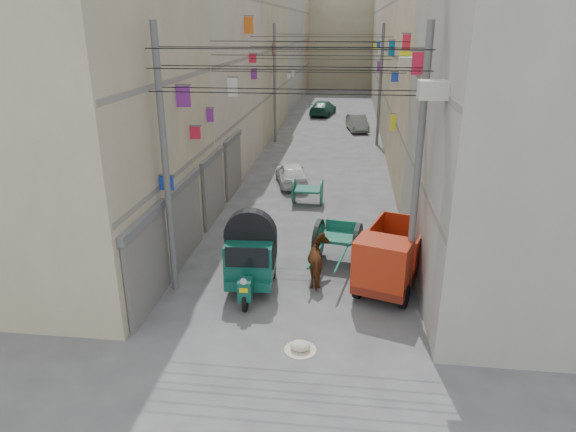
% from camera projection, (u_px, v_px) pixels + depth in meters
% --- Properties ---
extents(building_row_left, '(8.00, 62.00, 14.00)m').
position_uv_depth(building_row_left, '(231.00, 44.00, 40.75)').
color(building_row_left, tan).
rests_on(building_row_left, ground).
extents(building_row_right, '(8.00, 62.00, 14.00)m').
position_uv_depth(building_row_right, '(437.00, 45.00, 38.94)').
color(building_row_right, gray).
rests_on(building_row_right, ground).
extents(end_cap_building, '(22.00, 10.00, 13.00)m').
position_uv_depth(end_cap_building, '(341.00, 36.00, 69.48)').
color(end_cap_building, '#ACA587').
rests_on(end_cap_building, ground).
extents(shutters_left, '(0.18, 14.40, 2.88)m').
position_uv_depth(shutters_left, '(202.00, 200.00, 19.94)').
color(shutters_left, '#4F4F54').
rests_on(shutters_left, ground).
extents(signboards, '(8.22, 40.52, 5.67)m').
position_uv_depth(signboards, '(321.00, 108.00, 29.31)').
color(signboards, white).
rests_on(signboards, ground).
extents(ac_units, '(0.70, 6.55, 3.35)m').
position_uv_depth(ac_units, '(423.00, 41.00, 14.49)').
color(ac_units, '#B2B0A0').
rests_on(ac_units, ground).
extents(utility_poles, '(7.40, 22.20, 8.00)m').
position_uv_depth(utility_poles, '(315.00, 110.00, 24.78)').
color(utility_poles, '#575759').
rests_on(utility_poles, ground).
extents(overhead_cables, '(7.40, 22.52, 1.12)m').
position_uv_depth(overhead_cables, '(312.00, 53.00, 21.39)').
color(overhead_cables, black).
rests_on(overhead_cables, ground).
extents(auto_rickshaw, '(1.73, 2.87, 1.99)m').
position_uv_depth(auto_rickshaw, '(251.00, 254.00, 16.01)').
color(auto_rickshaw, black).
rests_on(auto_rickshaw, ground).
extents(tonga_cart, '(1.78, 3.46, 1.49)m').
position_uv_depth(tonga_cart, '(338.00, 241.00, 17.93)').
color(tonga_cart, black).
rests_on(tonga_cart, ground).
extents(mini_truck, '(2.66, 3.95, 2.04)m').
position_uv_depth(mini_truck, '(389.00, 263.00, 15.84)').
color(mini_truck, black).
rests_on(mini_truck, ground).
extents(second_cart, '(1.40, 1.25, 1.20)m').
position_uv_depth(second_cart, '(308.00, 191.00, 23.80)').
color(second_cart, '#155C48').
rests_on(second_cart, ground).
extents(feed_sack, '(0.52, 0.42, 0.26)m').
position_uv_depth(feed_sack, '(300.00, 346.00, 13.18)').
color(feed_sack, '#C0B59F').
rests_on(feed_sack, ground).
extents(horse, '(1.03, 1.81, 1.44)m').
position_uv_depth(horse, '(320.00, 261.00, 16.52)').
color(horse, brown).
rests_on(horse, ground).
extents(distant_car_white, '(2.23, 3.72, 1.19)m').
position_uv_depth(distant_car_white, '(291.00, 174.00, 26.76)').
color(distant_car_white, silver).
rests_on(distant_car_white, ground).
extents(distant_car_grey, '(1.93, 3.91, 1.23)m').
position_uv_depth(distant_car_grey, '(357.00, 123.00, 40.48)').
color(distant_car_grey, '#5E6360').
rests_on(distant_car_grey, ground).
extents(distant_car_green, '(2.53, 4.75, 1.31)m').
position_uv_depth(distant_car_green, '(323.00, 108.00, 47.51)').
color(distant_car_green, '#1A4E3D').
rests_on(distant_car_green, ground).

